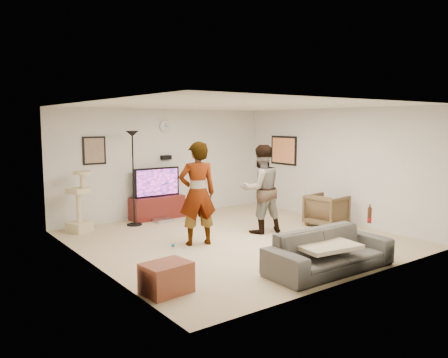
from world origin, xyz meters
TOP-DOWN VIEW (x-y plane):
  - floor at (0.00, 0.00)m, footprint 5.50×5.50m
  - ceiling at (0.00, 0.00)m, footprint 5.50×5.50m
  - wall_back at (0.00, 2.75)m, footprint 5.50×0.04m
  - wall_front at (0.00, -2.75)m, footprint 5.50×0.04m
  - wall_left at (-2.75, 0.00)m, footprint 0.04×5.50m
  - wall_right at (2.75, 0.00)m, footprint 0.04×5.50m
  - wall_clock at (0.00, 2.72)m, footprint 0.26×0.04m
  - wall_speaker at (0.00, 2.69)m, footprint 0.25×0.10m
  - picture_back at (-1.70, 2.73)m, footprint 0.42×0.03m
  - picture_right at (2.73, 1.60)m, footprint 0.03×0.78m
  - tv_stand at (-0.35, 2.50)m, footprint 1.24×0.45m
  - console_box at (-0.41, 2.11)m, footprint 0.40×0.30m
  - tv at (-0.35, 2.50)m, footprint 1.11×0.08m
  - tv_screen at (-0.35, 2.46)m, footprint 1.02×0.01m
  - floor_lamp at (-1.07, 2.20)m, footprint 0.32×0.32m
  - cat_tree at (-2.22, 2.29)m, footprint 0.52×0.52m
  - person_left at (-0.81, 0.10)m, footprint 0.78×0.62m
  - person_right at (0.70, 0.11)m, footprint 0.96×0.81m
  - sofa at (-0.01, -2.27)m, footprint 2.06×0.86m
  - throw_blanket at (-0.12, -2.27)m, footprint 0.98×0.81m
  - beer_bottle at (0.92, -2.27)m, footprint 0.06×0.06m
  - armchair at (2.19, -0.30)m, footprint 0.83×0.81m
  - side_table at (-2.40, -1.62)m, footprint 0.64×0.51m
  - toy_ball at (-1.25, 0.22)m, footprint 0.06×0.06m

SIDE VIEW (x-z plane):
  - floor at x=0.00m, z-range -0.02..0.00m
  - toy_ball at x=-1.25m, z-range 0.00..0.06m
  - console_box at x=-0.41m, z-range 0.00..0.07m
  - side_table at x=-2.40m, z-range 0.00..0.40m
  - tv_stand at x=-0.35m, z-range 0.00..0.51m
  - sofa at x=-0.01m, z-range 0.00..0.60m
  - armchair at x=2.19m, z-range 0.00..0.68m
  - throw_blanket at x=-0.12m, z-range 0.37..0.43m
  - cat_tree at x=-2.22m, z-range 0.00..1.24m
  - beer_bottle at x=0.92m, z-range 0.60..0.85m
  - tv at x=-0.35m, z-range 0.51..1.18m
  - tv_screen at x=-0.35m, z-range 0.55..1.14m
  - person_right at x=0.70m, z-range 0.00..1.76m
  - person_left at x=-0.81m, z-range 0.00..1.86m
  - floor_lamp at x=-1.07m, z-range 0.00..2.02m
  - wall_back at x=0.00m, z-range 0.00..2.50m
  - wall_front at x=0.00m, z-range 0.00..2.50m
  - wall_left at x=-2.75m, z-range 0.00..2.50m
  - wall_right at x=2.75m, z-range 0.00..2.50m
  - wall_speaker at x=0.00m, z-range 1.33..1.43m
  - picture_right at x=2.73m, z-range 1.19..1.81m
  - picture_back at x=-1.70m, z-range 1.34..1.86m
  - wall_clock at x=0.00m, z-range 1.97..2.23m
  - ceiling at x=0.00m, z-range 2.50..2.52m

